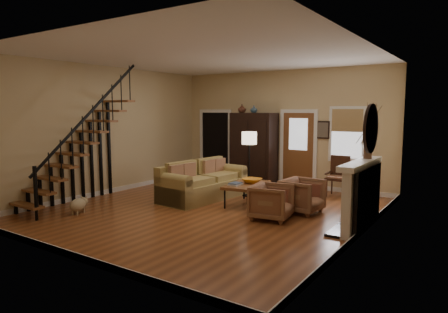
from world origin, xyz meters
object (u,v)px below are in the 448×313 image
Objects in this scene: floor_lamp at (249,164)px; sofa at (203,182)px; armchair_right at (302,196)px; side_chair at (337,176)px; armoire at (254,149)px; coffee_table at (247,194)px; armchair_left at (272,202)px.

sofa is at bearing -131.70° from floor_lamp.
armchair_right is 2.04m from side_chair.
armoire is 1.64× the size of coffee_table.
coffee_table is at bearing 43.41° from armchair_left.
floor_lamp is (0.70, -1.46, -0.23)m from armoire.
armoire is 2.61m from side_chair.
sofa is at bearing 62.64° from armchair_left.
coffee_table is 1.65× the size of armchair_left.
sofa reaches higher than coffee_table.
armchair_left is 2.22m from floor_lamp.
side_chair is (1.85, 1.26, -0.31)m from floor_lamp.
floor_lamp reaches higher than armchair_right.
armchair_right is at bearing -42.20° from armoire.
sofa is (-0.08, -2.34, -0.62)m from armoire.
floor_lamp is (0.78, 0.88, 0.39)m from sofa.
armoire is 2.70× the size of armchair_left.
floor_lamp is at bearing 32.88° from armchair_left.
side_chair is (0.39, 2.86, 0.16)m from armchair_left.
side_chair is at bearing 1.17° from armchair_right.
armoire reaches higher than sofa.
armchair_left is (2.24, -0.72, -0.08)m from sofa.
side_chair is (1.44, 2.07, 0.26)m from coffee_table.
side_chair is (2.55, -0.20, -0.54)m from armoire.
armchair_right is (0.30, 0.83, 0.01)m from armchair_left.
side_chair reaches higher than armchair_left.
sofa is 1.21m from coffee_table.
sofa is 1.24m from floor_lamp.
armoire is at bearing 25.68° from armchair_left.
armoire is 0.90× the size of sofa.
sofa is 3.40m from side_chair.
side_chair is at bearing -4.48° from armoire.
floor_lamp is at bearing 53.06° from sofa.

